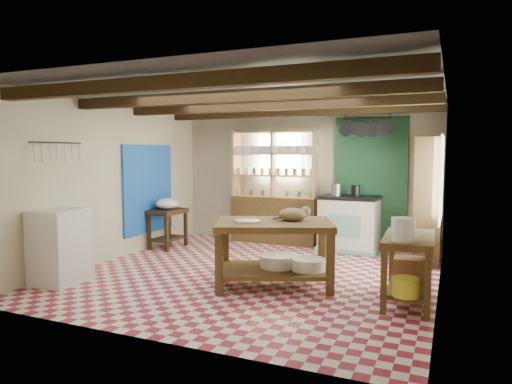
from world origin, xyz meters
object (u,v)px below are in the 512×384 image
at_px(work_table, 274,253).
at_px(right_counter, 408,269).
at_px(prep_table, 168,228).
at_px(white_cabinet, 60,246).
at_px(cat, 293,214).
at_px(stove, 349,223).

xyz_separation_m(work_table, right_counter, (1.70, -0.05, -0.03)).
xyz_separation_m(prep_table, white_cabinet, (-0.02, -2.50, 0.15)).
bearing_deg(cat, white_cabinet, 169.98).
relative_size(stove, prep_table, 1.42).
relative_size(white_cabinet, right_counter, 0.90).
bearing_deg(cat, work_table, -178.69).
bearing_deg(prep_table, work_table, -27.13).
xyz_separation_m(work_table, cat, (0.21, 0.14, 0.51)).
xyz_separation_m(work_table, prep_table, (-2.68, 1.46, -0.07)).
height_order(right_counter, cat, cat).
bearing_deg(right_counter, cat, 170.88).
height_order(stove, right_counter, stove).
bearing_deg(stove, white_cabinet, -129.80).
height_order(white_cabinet, right_counter, white_cabinet).
bearing_deg(work_table, white_cabinet, 178.98).
height_order(work_table, right_counter, work_table).
distance_m(stove, prep_table, 3.33).
height_order(work_table, stove, stove).
bearing_deg(work_table, right_counter, -23.80).
height_order(work_table, cat, cat).
bearing_deg(work_table, stove, 56.99).
xyz_separation_m(stove, right_counter, (1.23, -2.56, -0.10)).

